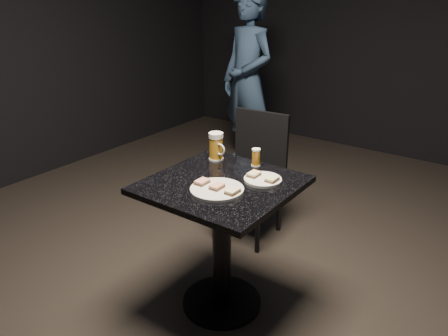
% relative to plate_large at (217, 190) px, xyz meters
% --- Properties ---
extents(floor, '(6.00, 6.00, 0.00)m').
position_rel_plate_large_xyz_m(floor, '(-0.04, 0.09, -0.76)').
color(floor, black).
rests_on(floor, ground).
extents(plate_large, '(0.26, 0.26, 0.01)m').
position_rel_plate_large_xyz_m(plate_large, '(0.00, 0.00, 0.00)').
color(plate_large, silver).
rests_on(plate_large, table).
extents(plate_small, '(0.19, 0.19, 0.01)m').
position_rel_plate_large_xyz_m(plate_small, '(0.12, 0.23, 0.00)').
color(plate_small, white).
rests_on(plate_small, table).
extents(patron, '(0.70, 0.56, 1.66)m').
position_rel_plate_large_xyz_m(patron, '(-1.10, 1.95, 0.07)').
color(patron, navy).
rests_on(patron, floor).
extents(table, '(0.70, 0.70, 0.75)m').
position_rel_plate_large_xyz_m(table, '(-0.04, 0.09, -0.25)').
color(table, black).
rests_on(table, floor).
extents(beer_mug, '(0.12, 0.08, 0.16)m').
position_rel_plate_large_xyz_m(beer_mug, '(-0.25, 0.33, 0.07)').
color(beer_mug, silver).
rests_on(beer_mug, table).
extents(beer_tumbler, '(0.05, 0.05, 0.10)m').
position_rel_plate_large_xyz_m(beer_tumbler, '(-0.02, 0.38, 0.04)').
color(beer_tumbler, silver).
rests_on(beer_tumbler, table).
extents(chair, '(0.43, 0.43, 0.87)m').
position_rel_plate_large_xyz_m(chair, '(-0.35, 0.88, -0.26)').
color(chair, black).
rests_on(chair, floor).
extents(canapes_on_plate_large, '(0.23, 0.07, 0.02)m').
position_rel_plate_large_xyz_m(canapes_on_plate_large, '(0.00, 0.00, 0.02)').
color(canapes_on_plate_large, '#4C3521').
rests_on(canapes_on_plate_large, plate_large).
extents(canapes_on_plate_small, '(0.16, 0.07, 0.02)m').
position_rel_plate_large_xyz_m(canapes_on_plate_small, '(0.12, 0.23, 0.02)').
color(canapes_on_plate_small, '#4C3521').
rests_on(canapes_on_plate_small, plate_small).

